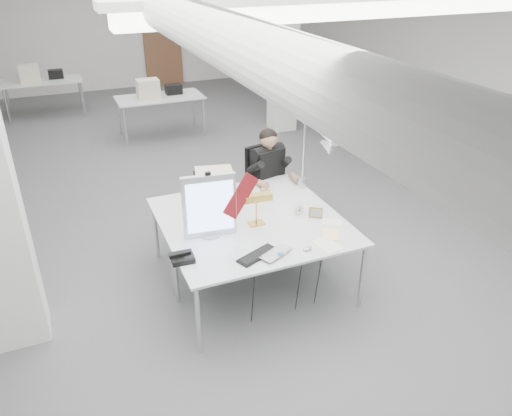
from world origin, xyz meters
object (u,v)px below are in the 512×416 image
(monitor, at_px, (209,206))
(desk_phone, at_px, (182,258))
(bankers_lamp, at_px, (256,210))
(architect_lamp, at_px, (315,155))
(beige_monitor, at_px, (215,188))
(laptop, at_px, (280,255))
(seated_person, at_px, (268,164))
(office_chair, at_px, (266,189))
(desk_main, at_px, (269,242))

(monitor, distance_m, desk_phone, 0.57)
(bankers_lamp, bearing_deg, architect_lamp, 28.24)
(beige_monitor, height_order, architect_lamp, architect_lamp)
(laptop, bearing_deg, seated_person, 42.99)
(desk_phone, xyz_separation_m, beige_monitor, (0.63, 0.96, 0.16))
(laptop, relative_size, desk_phone, 1.64)
(architect_lamp, bearing_deg, office_chair, 116.35)
(office_chair, distance_m, monitor, 1.68)
(desk_main, bearing_deg, desk_phone, -179.46)
(beige_monitor, bearing_deg, architect_lamp, -0.15)
(office_chair, height_order, beige_monitor, beige_monitor)
(seated_person, bearing_deg, bankers_lamp, -133.34)
(laptop, xyz_separation_m, desk_phone, (-0.84, 0.28, 0.01))
(bankers_lamp, bearing_deg, laptop, -87.59)
(monitor, bearing_deg, desk_phone, -131.72)
(office_chair, bearing_deg, desk_phone, -148.78)
(desk_main, bearing_deg, seated_person, 66.37)
(desk_main, xyz_separation_m, beige_monitor, (-0.22, 0.95, 0.20))
(bankers_lamp, bearing_deg, beige_monitor, 116.44)
(monitor, relative_size, beige_monitor, 1.62)
(beige_monitor, bearing_deg, monitor, -99.55)
(monitor, bearing_deg, laptop, -45.69)
(laptop, height_order, beige_monitor, beige_monitor)
(seated_person, xyz_separation_m, laptop, (-0.64, -1.71, -0.13))
(bankers_lamp, xyz_separation_m, desk_phone, (-0.87, -0.35, -0.13))
(laptop, bearing_deg, office_chair, 43.52)
(monitor, distance_m, bankers_lamp, 0.52)
(beige_monitor, bearing_deg, desk_main, -64.22)
(office_chair, bearing_deg, bankers_lamp, -132.24)
(laptop, height_order, desk_phone, desk_phone)
(desk_phone, bearing_deg, seated_person, 47.55)
(seated_person, relative_size, laptop, 2.82)
(seated_person, xyz_separation_m, desk_phone, (-1.47, -1.43, -0.12))
(laptop, distance_m, bankers_lamp, 0.66)
(seated_person, height_order, beige_monitor, seated_person)
(monitor, xyz_separation_m, laptop, (0.46, -0.61, -0.31))
(desk_main, relative_size, monitor, 2.82)
(office_chair, bearing_deg, seated_person, -103.94)
(architect_lamp, bearing_deg, seated_person, 117.43)
(bankers_lamp, relative_size, desk_phone, 1.53)
(monitor, distance_m, beige_monitor, 0.69)
(desk_main, distance_m, beige_monitor, 0.99)
(seated_person, distance_m, bankers_lamp, 1.23)
(beige_monitor, bearing_deg, laptop, -67.84)
(desk_main, relative_size, architect_lamp, 1.85)
(laptop, height_order, bankers_lamp, bankers_lamp)
(desk_main, relative_size, bankers_lamp, 5.75)
(seated_person, bearing_deg, laptop, -124.29)
(office_chair, distance_m, laptop, 1.89)
(desk_phone, xyz_separation_m, architect_lamp, (1.70, 0.71, 0.46))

